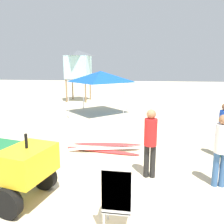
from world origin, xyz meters
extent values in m
plane|color=beige|center=(0.00, 0.00, 0.00)|extent=(80.00, 80.00, 0.00)
cube|color=gold|center=(-1.21, -0.25, 0.90)|extent=(1.01, 1.24, 0.60)
cylinder|color=black|center=(-1.21, -0.25, 1.35)|extent=(0.07, 0.07, 0.30)
cylinder|color=black|center=(-1.15, 0.30, 0.30)|extent=(0.62, 0.30, 0.60)
cylinder|color=black|center=(-1.38, -0.78, 0.30)|extent=(0.62, 0.30, 0.60)
cube|color=silver|center=(0.70, -0.76, 0.44)|extent=(0.48, 0.48, 0.04)
cube|color=silver|center=(0.70, -0.98, 0.64)|extent=(0.48, 0.04, 0.40)
cube|color=silver|center=(0.70, -0.76, 0.53)|extent=(0.48, 0.48, 0.04)
cube|color=silver|center=(0.70, -0.98, 0.73)|extent=(0.48, 0.04, 0.40)
cube|color=silver|center=(0.70, -0.76, 0.62)|extent=(0.48, 0.48, 0.04)
cube|color=silver|center=(0.70, -0.98, 0.82)|extent=(0.48, 0.04, 0.40)
cube|color=silver|center=(0.70, -0.76, 0.71)|extent=(0.48, 0.48, 0.04)
cube|color=silver|center=(0.70, -0.98, 0.91)|extent=(0.48, 0.04, 0.40)
cube|color=silver|center=(0.70, -0.76, 0.80)|extent=(0.48, 0.48, 0.04)
cube|color=silver|center=(0.70, -0.98, 1.00)|extent=(0.48, 0.04, 0.40)
cube|color=silver|center=(0.70, -0.76, 0.89)|extent=(0.48, 0.48, 0.04)
cube|color=silver|center=(0.70, -0.98, 1.09)|extent=(0.48, 0.04, 0.40)
cylinder|color=silver|center=(0.91, -0.55, 0.21)|extent=(0.04, 0.04, 0.42)
cylinder|color=silver|center=(0.49, -0.55, 0.21)|extent=(0.04, 0.04, 0.42)
cylinder|color=silver|center=(0.49, -0.97, 0.21)|extent=(0.04, 0.04, 0.42)
ellipsoid|color=red|center=(-0.27, 2.77, 0.04)|extent=(2.59, 0.61, 0.08)
ellipsoid|color=white|center=(-0.20, 2.82, 0.12)|extent=(2.38, 0.75, 0.08)
ellipsoid|color=red|center=(-0.11, 2.97, 0.20)|extent=(2.35, 0.47, 0.08)
cylinder|color=#33598C|center=(2.81, 1.01, 0.42)|extent=(0.14, 0.14, 0.85)
cylinder|color=#33598C|center=(2.97, 1.01, 0.42)|extent=(0.14, 0.14, 0.85)
cylinder|color=white|center=(2.89, 1.01, 1.18)|extent=(0.32, 0.32, 0.67)
sphere|color=#9E6B47|center=(2.89, 1.01, 1.64)|extent=(0.23, 0.23, 0.23)
cylinder|color=#194C19|center=(3.46, 2.87, 0.42)|extent=(0.14, 0.14, 0.84)
cylinder|color=#193FB2|center=(3.54, 2.87, 1.17)|extent=(0.32, 0.32, 0.66)
cylinder|color=black|center=(1.20, 1.23, 0.43)|extent=(0.14, 0.14, 0.86)
cylinder|color=black|center=(1.36, 1.23, 0.43)|extent=(0.14, 0.14, 0.86)
cylinder|color=red|center=(1.28, 1.23, 1.21)|extent=(0.32, 0.32, 0.68)
sphere|color=#9E6B47|center=(1.28, 1.23, 1.66)|extent=(0.23, 0.23, 0.23)
cylinder|color=#B2B2B7|center=(-2.99, 7.38, 0.95)|extent=(0.05, 0.05, 1.91)
cylinder|color=#B2B2B7|center=(0.01, 7.38, 0.95)|extent=(0.05, 0.05, 1.91)
cylinder|color=#B2B2B7|center=(-2.99, 10.37, 0.95)|extent=(0.05, 0.05, 1.91)
cylinder|color=#B2B2B7|center=(0.01, 10.37, 0.95)|extent=(0.05, 0.05, 1.91)
pyramid|color=#144CB2|center=(-1.49, 8.87, 2.23)|extent=(3.00, 3.00, 0.64)
cylinder|color=olive|center=(-5.08, 12.94, 0.92)|extent=(0.12, 0.12, 1.83)
cylinder|color=olive|center=(-3.52, 12.94, 0.92)|extent=(0.12, 0.12, 1.83)
cylinder|color=olive|center=(-5.08, 14.50, 0.92)|extent=(0.12, 0.12, 1.83)
cylinder|color=olive|center=(-3.52, 14.50, 0.92)|extent=(0.12, 0.12, 1.83)
cube|color=#B4EAEA|center=(-4.30, 13.72, 2.73)|extent=(1.80, 1.80, 1.80)
pyramid|color=#4C5156|center=(-4.30, 13.72, 3.86)|extent=(1.98, 1.98, 0.45)
camera|label=1|loc=(1.11, -4.26, 2.81)|focal=36.23mm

